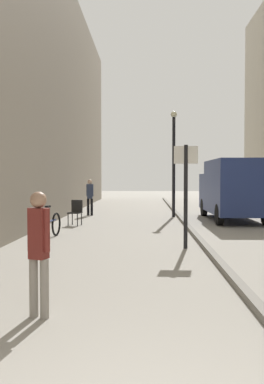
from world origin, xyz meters
TOP-DOWN VIEW (x-y plane):
  - ground_plane at (0.00, 12.00)m, footprint 80.00×80.00m
  - kerb_strip at (1.58, 12.00)m, footprint 0.16×40.00m
  - pedestrian_main_foreground at (-1.28, 2.80)m, footprint 0.31×0.24m
  - pedestrian_mid_block at (-2.53, 16.92)m, footprint 0.34×0.22m
  - delivery_van at (3.68, 14.93)m, footprint 2.01×5.40m
  - street_sign_post at (1.09, 8.01)m, footprint 0.60×0.10m
  - lamp_post at (1.35, 16.35)m, footprint 0.28×0.28m
  - bicycle_leaning at (-2.71, 9.57)m, footprint 0.27×1.76m
  - cafe_chair_near_window at (-2.53, 12.98)m, footprint 0.53×0.53m

SIDE VIEW (x-z plane):
  - ground_plane at x=0.00m, z-range 0.00..0.00m
  - kerb_strip at x=1.58m, z-range 0.00..0.12m
  - bicycle_leaning at x=-2.71m, z-range -0.11..0.87m
  - cafe_chair_near_window at x=-2.53m, z-range 0.08..1.02m
  - pedestrian_main_foreground at x=-1.28m, z-range 0.12..1.73m
  - pedestrian_mid_block at x=-2.53m, z-range 0.13..1.83m
  - delivery_van at x=3.68m, z-range 0.08..2.57m
  - street_sign_post at x=1.09m, z-range 0.25..2.85m
  - lamp_post at x=1.35m, z-range 0.34..5.10m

